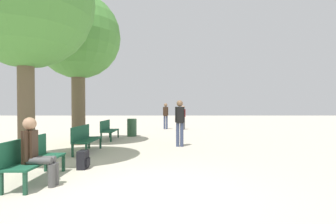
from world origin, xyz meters
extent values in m
plane|color=beige|center=(0.00, 0.00, 0.00)|extent=(80.00, 80.00, 0.00)
cube|color=#195138|center=(-2.13, 0.74, 0.41)|extent=(0.50, 1.72, 0.04)
cube|color=#195138|center=(-2.36, 0.74, 0.66)|extent=(0.04, 1.72, 0.45)
cube|color=#19422D|center=(-1.92, -0.08, 0.20)|extent=(0.06, 0.06, 0.39)
cube|color=#19422D|center=(-1.92, 1.55, 0.20)|extent=(0.06, 0.06, 0.39)
cube|color=#19422D|center=(-2.34, 1.55, 0.20)|extent=(0.06, 0.06, 0.39)
cube|color=#195138|center=(-2.13, 4.09, 0.41)|extent=(0.50, 1.72, 0.04)
cube|color=#195138|center=(-2.36, 4.09, 0.66)|extent=(0.04, 1.72, 0.45)
cube|color=#19422D|center=(-1.92, 3.27, 0.20)|extent=(0.06, 0.06, 0.39)
cube|color=#19422D|center=(-1.92, 4.91, 0.20)|extent=(0.06, 0.06, 0.39)
cube|color=#19422D|center=(-2.34, 3.27, 0.20)|extent=(0.06, 0.06, 0.39)
cube|color=#19422D|center=(-2.34, 4.91, 0.20)|extent=(0.06, 0.06, 0.39)
cube|color=#195138|center=(-2.13, 7.44, 0.41)|extent=(0.50, 1.72, 0.04)
cube|color=#195138|center=(-2.36, 7.44, 0.66)|extent=(0.04, 1.72, 0.45)
cube|color=#19422D|center=(-1.92, 6.62, 0.20)|extent=(0.06, 0.06, 0.39)
cube|color=#19422D|center=(-1.92, 8.26, 0.20)|extent=(0.06, 0.06, 0.39)
cube|color=#19422D|center=(-2.34, 6.62, 0.20)|extent=(0.06, 0.06, 0.39)
cube|color=#19422D|center=(-2.34, 8.26, 0.20)|extent=(0.06, 0.06, 0.39)
cylinder|color=brown|center=(-3.07, 2.10, 1.63)|extent=(0.40, 0.40, 3.26)
cylinder|color=brown|center=(-3.07, 5.96, 1.70)|extent=(0.53, 0.53, 3.40)
sphere|color=#478438|center=(-3.07, 5.96, 4.32)|extent=(3.35, 3.35, 3.35)
cylinder|color=#4C4C4C|center=(-1.88, 0.35, 0.50)|extent=(0.44, 0.13, 0.13)
cylinder|color=#4C4C4C|center=(-1.66, 0.35, 0.22)|extent=(0.13, 0.13, 0.43)
cylinder|color=#4C4C4C|center=(-1.88, 0.51, 0.50)|extent=(0.44, 0.13, 0.13)
cylinder|color=#4C4C4C|center=(-1.66, 0.51, 0.22)|extent=(0.13, 0.13, 0.43)
cube|color=black|center=(-2.11, 0.43, 0.75)|extent=(0.20, 0.24, 0.63)
cylinder|color=black|center=(-2.11, 0.30, 0.78)|extent=(0.09, 0.09, 0.57)
cylinder|color=black|center=(-2.11, 0.56, 0.78)|extent=(0.09, 0.09, 0.57)
sphere|color=#A37A5B|center=(-2.11, 0.43, 1.19)|extent=(0.24, 0.24, 0.24)
cube|color=black|center=(-1.56, 1.82, 0.22)|extent=(0.20, 0.37, 0.44)
cube|color=black|center=(-1.44, 1.82, 0.15)|extent=(0.04, 0.26, 0.19)
cylinder|color=#384260|center=(0.28, 13.07, 0.44)|extent=(0.13, 0.13, 0.88)
cylinder|color=#384260|center=(0.43, 13.07, 0.44)|extent=(0.13, 0.13, 0.88)
cube|color=black|center=(0.36, 13.07, 1.19)|extent=(0.26, 0.22, 0.62)
cylinder|color=black|center=(0.23, 13.07, 1.20)|extent=(0.09, 0.09, 0.59)
cylinder|color=black|center=(0.49, 13.07, 1.20)|extent=(0.09, 0.09, 0.59)
sphere|color=brown|center=(0.36, 13.07, 1.62)|extent=(0.24, 0.24, 0.24)
cylinder|color=#384260|center=(0.88, 5.36, 0.44)|extent=(0.13, 0.13, 0.88)
cylinder|color=#384260|center=(1.04, 5.36, 0.44)|extent=(0.13, 0.13, 0.88)
cube|color=black|center=(0.96, 5.36, 1.20)|extent=(0.27, 0.24, 0.63)
cylinder|color=black|center=(0.83, 5.36, 1.21)|extent=(0.09, 0.09, 0.59)
cylinder|color=black|center=(1.09, 5.36, 1.21)|extent=(0.09, 0.09, 0.59)
sphere|color=brown|center=(0.96, 5.36, 1.63)|extent=(0.24, 0.24, 0.24)
cylinder|color=#4C4C4C|center=(1.44, 12.73, 0.40)|extent=(0.12, 0.12, 0.80)
cylinder|color=#4C4C4C|center=(1.58, 12.73, 0.40)|extent=(0.12, 0.12, 0.80)
cube|color=maroon|center=(1.51, 12.73, 1.08)|extent=(0.22, 0.25, 0.56)
cylinder|color=maroon|center=(1.40, 12.73, 1.09)|extent=(0.08, 0.08, 0.54)
cylinder|color=maroon|center=(1.63, 12.73, 1.09)|extent=(0.08, 0.08, 0.54)
sphere|color=#A37A5B|center=(1.51, 12.73, 1.47)|extent=(0.22, 0.22, 0.22)
cylinder|color=#2D5138|center=(-1.33, 8.80, 0.45)|extent=(0.48, 0.48, 0.90)
camera|label=1|loc=(0.52, -4.52, 1.51)|focal=28.00mm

